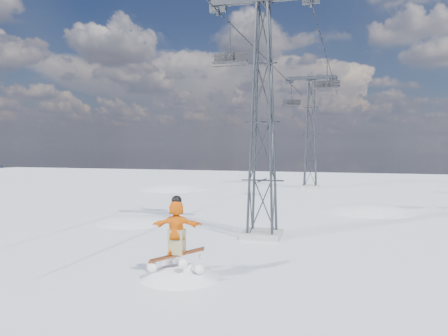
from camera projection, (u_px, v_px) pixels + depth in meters
The scene contains 9 objects.
ground at pixel (185, 289), 13.42m from camera, with size 120.00×120.00×0.00m, color white.
snow_terrain at pixel (226, 317), 35.62m from camera, with size 39.00×37.00×22.00m.
lift_tower_near at pixel (263, 123), 20.58m from camera, with size 5.20×1.80×11.43m.
lift_tower_far at pixel (311, 135), 44.54m from camera, with size 5.20×1.80×11.43m.
haul_cables at pixel (294, 56), 31.32m from camera, with size 4.46×51.00×0.06m.
snowboarder_jump at pixel (180, 326), 14.60m from camera, with size 4.40×4.40×6.74m.
lift_chair_near at pixel (230, 59), 23.12m from camera, with size 1.86×0.53×2.30m.
lift_chair_mid at pixel (327, 85), 32.86m from camera, with size 1.90×0.55×2.36m.
lift_chair_far at pixel (291, 103), 46.47m from camera, with size 1.93×0.55×2.39m.
Camera 1 is at (4.86, -12.34, 4.42)m, focal length 35.00 mm.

